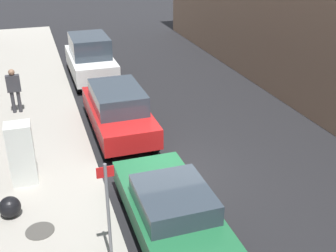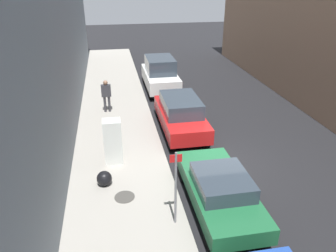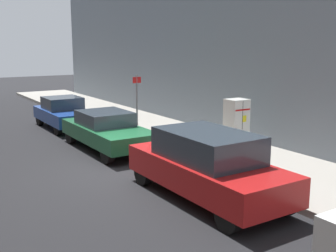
# 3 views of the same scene
# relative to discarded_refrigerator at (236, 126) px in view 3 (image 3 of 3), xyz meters

# --- Properties ---
(ground_plane) EXTENTS (80.00, 80.00, 0.00)m
(ground_plane) POSITION_rel_discarded_refrigerator_xyz_m (4.09, -0.66, -1.09)
(ground_plane) COLOR black
(sidewalk_slab) EXTENTS (3.84, 44.00, 0.17)m
(sidewalk_slab) POSITION_rel_discarded_refrigerator_xyz_m (0.22, -0.66, -1.01)
(sidewalk_slab) COLOR #9E998E
(sidewalk_slab) RESTS_ON ground
(building_facade_near) EXTENTS (1.86, 39.60, 8.98)m
(building_facade_near) POSITION_rel_discarded_refrigerator_xyz_m (-2.62, -0.66, 3.40)
(building_facade_near) COLOR slate
(building_facade_near) RESTS_ON ground
(discarded_refrigerator) EXTENTS (0.71, 0.61, 1.85)m
(discarded_refrigerator) POSITION_rel_discarded_refrigerator_xyz_m (0.00, 0.00, 0.00)
(discarded_refrigerator) COLOR silver
(discarded_refrigerator) RESTS_ON sidewalk_slab
(manhole_cover) EXTENTS (0.70, 0.70, 0.02)m
(manhole_cover) POSITION_rel_discarded_refrigerator_xyz_m (0.27, -2.42, -0.91)
(manhole_cover) COLOR #47443F
(manhole_cover) RESTS_ON sidewalk_slab
(street_sign_post) EXTENTS (0.36, 0.07, 2.49)m
(street_sign_post) POSITION_rel_discarded_refrigerator_xyz_m (1.74, -3.95, 0.48)
(street_sign_post) COLOR slate
(street_sign_post) RESTS_ON sidewalk_slab
(trash_bag) EXTENTS (0.55, 0.55, 0.55)m
(trash_bag) POSITION_rel_discarded_refrigerator_xyz_m (-0.40, -1.57, -0.65)
(trash_bag) COLOR black
(trash_bag) RESTS_ON sidewalk_slab
(parked_hatchback_blue) EXTENTS (1.79, 3.87, 1.44)m
(parked_hatchback_blue) POSITION_rel_discarded_refrigerator_xyz_m (3.35, -8.10, -0.36)
(parked_hatchback_blue) COLOR #23479E
(parked_hatchback_blue) RESTS_ON ground
(parked_sedan_green) EXTENTS (1.90, 4.64, 1.41)m
(parked_sedan_green) POSITION_rel_discarded_refrigerator_xyz_m (3.35, -3.31, -0.35)
(parked_sedan_green) COLOR #1E6038
(parked_sedan_green) RESTS_ON ground
(parked_suv_red) EXTENTS (1.93, 4.79, 1.74)m
(parked_suv_red) POSITION_rel_discarded_refrigerator_xyz_m (3.35, 2.69, -0.20)
(parked_suv_red) COLOR red
(parked_suv_red) RESTS_ON ground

